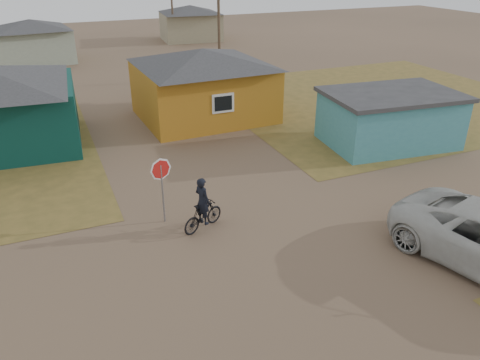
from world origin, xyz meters
The scene contains 10 objects.
ground centered at (0.00, 0.00, 0.00)m, with size 120.00×120.00×0.00m, color brown.
grass_ne centered at (14.00, 13.00, 0.01)m, with size 20.00×18.00×0.00m, color olive.
house_yellow centered at (2.50, 14.00, 2.00)m, with size 7.72×6.76×3.90m.
shed_turquoise centered at (9.50, 6.50, 1.31)m, with size 6.71×4.93×2.60m.
house_pale_west centered at (-6.00, 34.00, 1.86)m, with size 7.04×6.15×3.60m.
house_beige_east centered at (10.00, 40.00, 1.86)m, with size 6.95×6.05×3.60m.
utility_pole_near centered at (6.50, 22.00, 4.14)m, with size 1.40×0.20×8.00m.
utility_pole_far centered at (7.50, 38.00, 4.14)m, with size 1.40×0.20×8.00m.
stop_sign centered at (-2.67, 3.42, 1.79)m, with size 0.79×0.12×2.43m.
cyclist centered at (-1.57, 2.43, 0.70)m, with size 1.76×1.14×1.93m.
Camera 1 is at (-5.82, -10.77, 8.58)m, focal length 35.00 mm.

